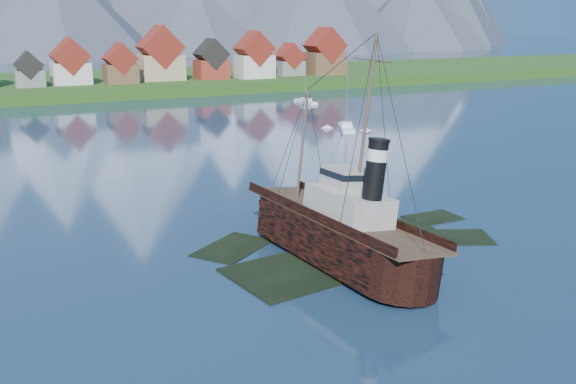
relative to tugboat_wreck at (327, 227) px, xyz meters
name	(u,v)px	position (x,y,z in m)	size (l,w,h in m)	color
ground	(342,253)	(1.61, -0.29, -2.78)	(1400.00, 1400.00, 0.00)	#182E45
shoal	(346,247)	(3.39, 1.86, -3.13)	(31.71, 21.24, 1.14)	black
shore_bank	(72,89)	(1.61, 169.71, -2.78)	(600.00, 80.00, 3.20)	#1F4012
seawall	(93,102)	(1.61, 131.71, -2.78)	(600.00, 2.50, 2.00)	#3F3D38
tugboat_wreck	(327,227)	(0.00, 0.00, 0.00)	(6.45, 27.80, 22.03)	black
sailboat_d	(346,129)	(39.51, 60.69, -2.47)	(6.36, 9.88, 13.33)	white
sailboat_e	(306,102)	(52.62, 103.01, -2.53)	(2.88, 10.07, 11.58)	white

